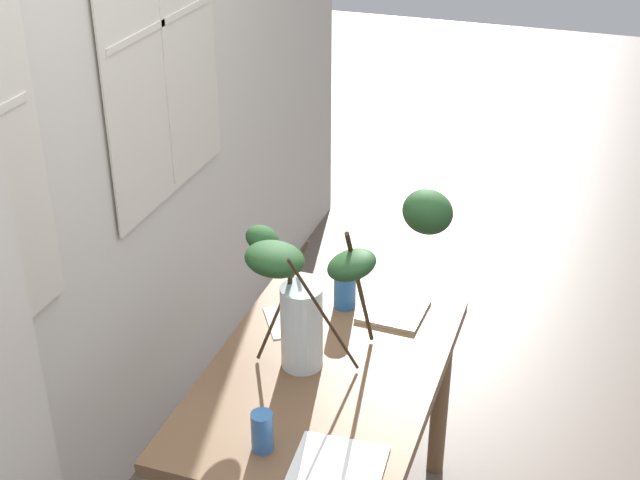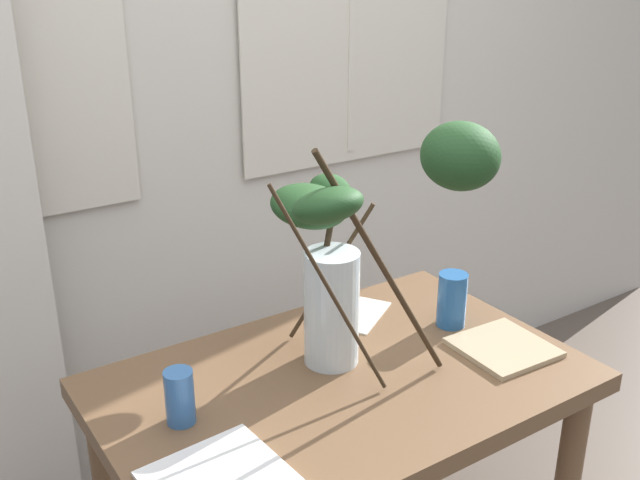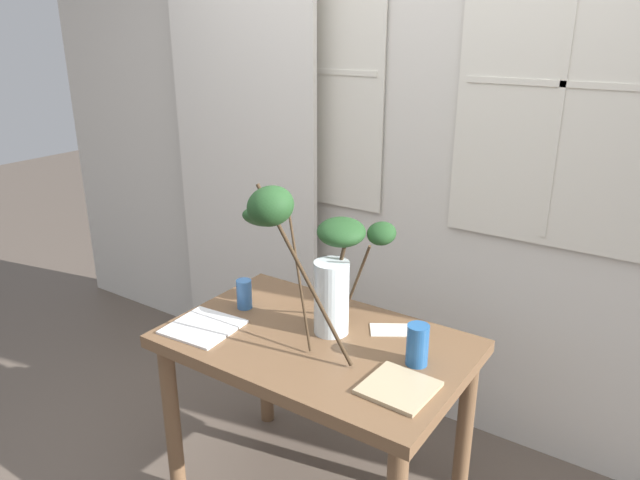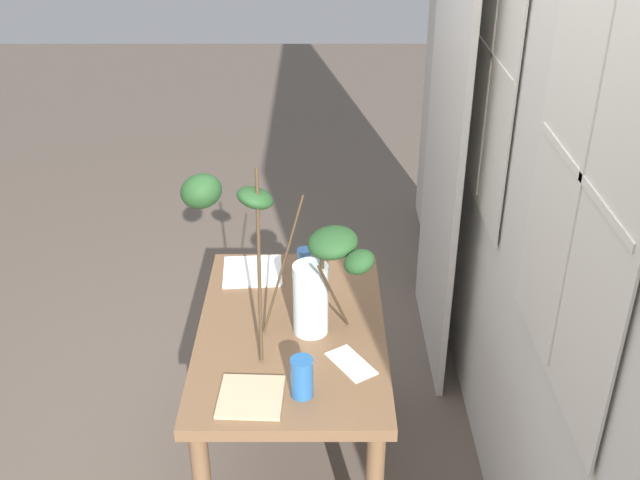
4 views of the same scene
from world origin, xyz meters
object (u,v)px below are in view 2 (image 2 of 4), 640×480
dining_table (342,416)px  drinking_glass_blue_left (180,397)px  vase_with_branches (344,252)px  drinking_glass_blue_right (452,300)px  plate_square_right (503,347)px

dining_table → drinking_glass_blue_left: (-0.38, 0.04, 0.17)m
vase_with_branches → drinking_glass_blue_right: size_ratio=4.79×
dining_table → vase_with_branches: 0.41m
dining_table → plate_square_right: (0.40, -0.12, 0.12)m
drinking_glass_blue_left → plate_square_right: (0.78, -0.17, -0.05)m
dining_table → vase_with_branches: size_ratio=1.58×
vase_with_branches → drinking_glass_blue_left: vase_with_branches is taller
dining_table → drinking_glass_blue_right: size_ratio=7.57×
drinking_glass_blue_left → vase_with_branches: bearing=-3.6°
vase_with_branches → drinking_glass_blue_left: (-0.40, 0.02, -0.24)m
vase_with_branches → plate_square_right: (0.39, -0.14, -0.30)m
dining_table → vase_with_branches: bearing=56.9°
dining_table → plate_square_right: plate_square_right is taller
drinking_glass_blue_left → drinking_glass_blue_right: drinking_glass_blue_right is taller
vase_with_branches → dining_table: bearing=-123.1°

